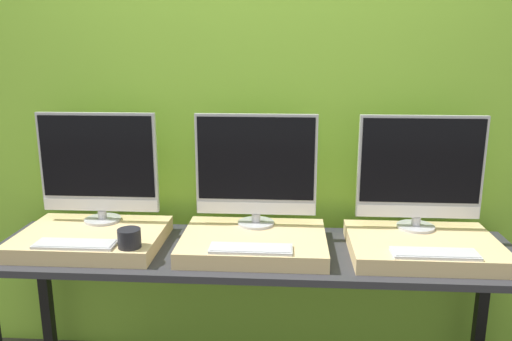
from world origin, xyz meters
TOP-DOWN VIEW (x-y plane):
  - wall_back at (0.00, 0.65)m, footprint 8.00×0.04m
  - workbench at (0.00, 0.29)m, footprint 2.31×0.58m
  - wooden_riser_left at (-0.72, 0.29)m, footprint 0.62×0.47m
  - monitor_left at (-0.72, 0.42)m, footprint 0.54×0.17m
  - keyboard_left at (-0.72, 0.12)m, footprint 0.33×0.11m
  - mug at (-0.49, 0.12)m, footprint 0.09×0.09m
  - wooden_riser_center at (0.00, 0.29)m, footprint 0.62×0.47m
  - monitor_center at (0.00, 0.42)m, footprint 0.54×0.17m
  - keyboard_center at (0.00, 0.12)m, footprint 0.33×0.11m
  - wooden_riser_right at (0.72, 0.29)m, footprint 0.62×0.47m
  - monitor_right at (0.72, 0.42)m, footprint 0.54×0.17m
  - keyboard_right at (0.72, 0.12)m, footprint 0.33×0.11m

SIDE VIEW (x-z plane):
  - workbench at x=0.00m, z-range 0.29..1.00m
  - wooden_riser_left at x=-0.72m, z-range 0.71..0.78m
  - wooden_riser_center at x=0.00m, z-range 0.71..0.78m
  - wooden_riser_right at x=0.72m, z-range 0.71..0.78m
  - keyboard_left at x=-0.72m, z-range 0.78..0.79m
  - keyboard_center at x=0.00m, z-range 0.78..0.79m
  - keyboard_right at x=0.72m, z-range 0.78..0.79m
  - mug at x=-0.49m, z-range 0.78..0.85m
  - monitor_left at x=-0.72m, z-range 0.79..1.30m
  - monitor_center at x=0.00m, z-range 0.79..1.30m
  - monitor_right at x=0.72m, z-range 0.79..1.30m
  - wall_back at x=0.00m, z-range 0.00..2.60m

